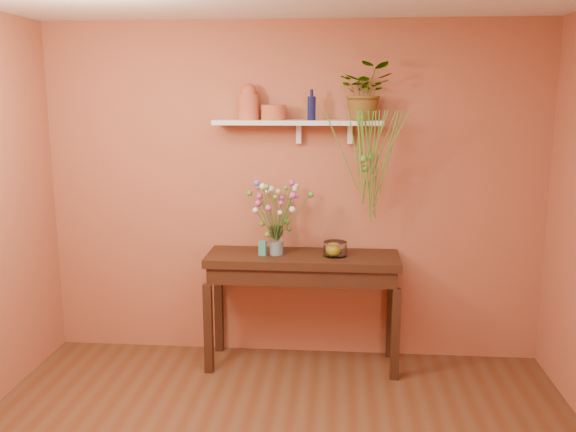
% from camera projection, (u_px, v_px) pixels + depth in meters
% --- Properties ---
extents(room, '(4.04, 4.04, 2.70)m').
position_uv_depth(room, '(261.00, 258.00, 2.97)').
color(room, '#54331F').
rests_on(room, ground).
extents(sideboard, '(1.49, 0.48, 0.91)m').
position_uv_depth(sideboard, '(303.00, 271.00, 4.77)').
color(sideboard, '#361C11').
rests_on(sideboard, ground).
extents(wall_shelf, '(1.30, 0.24, 0.19)m').
position_uv_depth(wall_shelf, '(299.00, 123.00, 4.68)').
color(wall_shelf, white).
rests_on(wall_shelf, room).
extents(terracotta_jug, '(0.21, 0.21, 0.27)m').
position_uv_depth(terracotta_jug, '(248.00, 103.00, 4.71)').
color(terracotta_jug, '#BD5537').
rests_on(terracotta_jug, wall_shelf).
extents(terracotta_pot, '(0.24, 0.24, 0.12)m').
position_uv_depth(terracotta_pot, '(274.00, 112.00, 4.66)').
color(terracotta_pot, '#BD5537').
rests_on(terracotta_pot, wall_shelf).
extents(blue_bottle, '(0.08, 0.08, 0.23)m').
position_uv_depth(blue_bottle, '(312.00, 108.00, 4.63)').
color(blue_bottle, '#0E1343').
rests_on(blue_bottle, wall_shelf).
extents(spider_plant, '(0.39, 0.34, 0.43)m').
position_uv_depth(spider_plant, '(366.00, 91.00, 4.59)').
color(spider_plant, '#4B832A').
rests_on(spider_plant, wall_shelf).
extents(plant_fronds, '(0.62, 0.45, 0.85)m').
position_uv_depth(plant_fronds, '(368.00, 157.00, 4.53)').
color(plant_fronds, '#4B832A').
rests_on(plant_fronds, wall_shelf).
extents(glass_vase, '(0.11, 0.11, 0.22)m').
position_uv_depth(glass_vase, '(276.00, 243.00, 4.73)').
color(glass_vase, white).
rests_on(glass_vase, sideboard).
extents(bouquet, '(0.54, 0.40, 0.48)m').
position_uv_depth(bouquet, '(276.00, 202.00, 4.68)').
color(bouquet, '#386B28').
rests_on(bouquet, glass_vase).
extents(glass_bowl, '(0.18, 0.18, 0.11)m').
position_uv_depth(glass_bowl, '(335.00, 249.00, 4.71)').
color(glass_bowl, white).
rests_on(glass_bowl, sideboard).
extents(lemon, '(0.09, 0.09, 0.09)m').
position_uv_depth(lemon, '(333.00, 250.00, 4.69)').
color(lemon, yellow).
rests_on(lemon, glass_bowl).
extents(carton, '(0.06, 0.05, 0.11)m').
position_uv_depth(carton, '(263.00, 248.00, 4.72)').
color(carton, '#296681').
rests_on(carton, sideboard).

